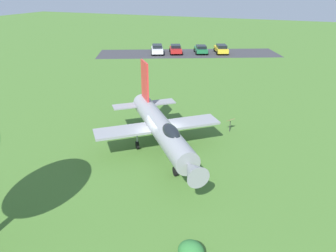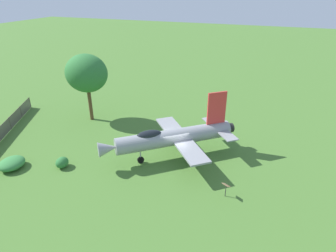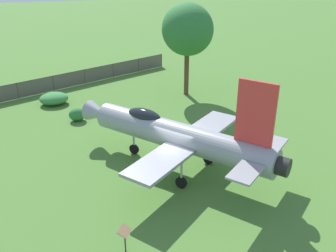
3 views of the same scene
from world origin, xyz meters
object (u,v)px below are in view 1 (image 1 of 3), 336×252
shrub_near_fence (191,251)px  info_plaque (230,122)px  parked_car_green (201,49)px  parked_car_white (157,49)px  display_jet (162,128)px  parked_car_yellow (221,49)px  parked_car_red (176,49)px

shrub_near_fence → info_plaque: (-13.75, -1.17, 0.39)m
shrub_near_fence → parked_car_green: bearing=-164.1°
parked_car_green → parked_car_white: bearing=88.9°
parked_car_green → display_jet: bearing=168.0°
parked_car_white → parked_car_yellow: bearing=88.3°
display_jet → parked_car_white: bearing=164.0°
parked_car_green → parked_car_white: size_ratio=0.92×
display_jet → parked_car_red: bearing=158.9°
shrub_near_fence → info_plaque: size_ratio=1.02×
parked_car_yellow → parked_car_red: (3.12, -7.30, -0.03)m
parked_car_green → parked_car_white: parked_car_white is taller
display_jet → info_plaque: size_ratio=9.53×
parked_car_white → parked_car_red: bearing=89.0°
shrub_near_fence → parked_car_red: parked_car_red is taller
parked_car_red → parked_car_white: size_ratio=0.92×
display_jet → parked_car_white: size_ratio=2.21×
shrub_near_fence → parked_car_yellow: bearing=-168.4°
shrub_near_fence → parked_car_green: (-43.79, -12.51, 0.27)m
parked_car_white → info_plaque: bearing=8.9°
shrub_near_fence → parked_car_green: parked_car_green is taller
parked_car_green → parked_car_red: parked_car_red is taller
shrub_near_fence → info_plaque: bearing=-175.1°
info_plaque → parked_car_yellow: parked_car_yellow is taller
info_plaque → parked_car_green: (-30.04, -11.34, -0.11)m
parked_car_green → shrub_near_fence: bearing=171.7°
parked_car_red → parked_car_green: bearing=88.0°
info_plaque → parked_car_red: parked_car_red is taller
parked_car_red → parked_car_white: parked_car_white is taller
info_plaque → parked_car_white: parked_car_white is taller
display_jet → parked_car_yellow: bearing=146.6°
display_jet → shrub_near_fence: bearing=-9.6°
shrub_near_fence → parked_car_white: size_ratio=0.24×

